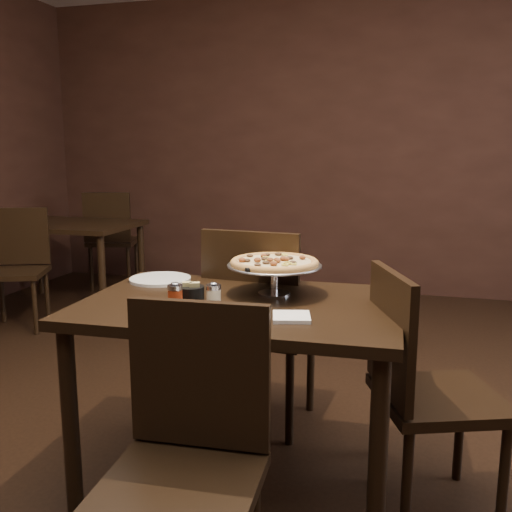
# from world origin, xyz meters

# --- Properties ---
(room) EXTENTS (6.04, 7.04, 2.84)m
(room) POSITION_xyz_m (0.06, 0.03, 1.40)
(room) COLOR black
(room) RESTS_ON ground
(dining_table) EXTENTS (1.26, 0.86, 0.77)m
(dining_table) POSITION_xyz_m (0.05, 0.09, 0.67)
(dining_table) COLOR black
(dining_table) RESTS_ON ground
(background_table) EXTENTS (1.18, 0.79, 0.74)m
(background_table) POSITION_xyz_m (-2.20, 2.26, 0.64)
(background_table) COLOR black
(background_table) RESTS_ON ground
(pizza_stand) EXTENTS (0.39, 0.39, 0.16)m
(pizza_stand) POSITION_xyz_m (0.15, 0.24, 0.90)
(pizza_stand) COLOR #BCBCC3
(pizza_stand) RESTS_ON dining_table
(parmesan_shaker) EXTENTS (0.06, 0.06, 0.10)m
(parmesan_shaker) POSITION_xyz_m (-0.02, -0.02, 0.82)
(parmesan_shaker) COLOR beige
(parmesan_shaker) RESTS_ON dining_table
(pepper_flake_shaker) EXTENTS (0.06, 0.06, 0.10)m
(pepper_flake_shaker) POSITION_xyz_m (-0.16, -0.07, 0.82)
(pepper_flake_shaker) COLOR maroon
(pepper_flake_shaker) RESTS_ON dining_table
(packet_caddy) EXTENTS (0.10, 0.10, 0.08)m
(packet_caddy) POSITION_xyz_m (-0.14, 0.04, 0.80)
(packet_caddy) COLOR black
(packet_caddy) RESTS_ON dining_table
(napkin_stack) EXTENTS (0.16, 0.16, 0.01)m
(napkin_stack) POSITION_xyz_m (0.29, -0.08, 0.78)
(napkin_stack) COLOR white
(napkin_stack) RESTS_ON dining_table
(plate_left) EXTENTS (0.27, 0.27, 0.01)m
(plate_left) POSITION_xyz_m (-0.41, 0.34, 0.78)
(plate_left) COLOR white
(plate_left) RESTS_ON dining_table
(plate_near) EXTENTS (0.21, 0.21, 0.01)m
(plate_near) POSITION_xyz_m (0.07, -0.19, 0.77)
(plate_near) COLOR white
(plate_near) RESTS_ON dining_table
(serving_spatula) EXTENTS (0.18, 0.18, 0.02)m
(serving_spatula) POSITION_xyz_m (0.12, 0.11, 0.90)
(serving_spatula) COLOR #BCBCC3
(serving_spatula) RESTS_ON pizza_stand
(chair_far) EXTENTS (0.50, 0.50, 0.99)m
(chair_far) POSITION_xyz_m (-0.01, 0.57, 0.54)
(chair_far) COLOR black
(chair_far) RESTS_ON ground
(chair_near) EXTENTS (0.45, 0.45, 0.92)m
(chair_near) POSITION_xyz_m (0.10, -0.59, 0.50)
(chair_near) COLOR black
(chair_near) RESTS_ON ground
(chair_side) EXTENTS (0.56, 0.56, 0.93)m
(chair_side) POSITION_xyz_m (0.74, 0.10, 0.51)
(chair_side) COLOR black
(chair_side) RESTS_ON ground
(bg_chair_far) EXTENTS (0.55, 0.55, 0.96)m
(bg_chair_far) POSITION_xyz_m (-2.16, 2.94, 0.52)
(bg_chair_far) COLOR black
(bg_chair_far) RESTS_ON ground
(bg_chair_near) EXTENTS (0.55, 0.55, 0.91)m
(bg_chair_near) POSITION_xyz_m (-2.23, 1.67, 0.50)
(bg_chair_near) COLOR black
(bg_chair_near) RESTS_ON ground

